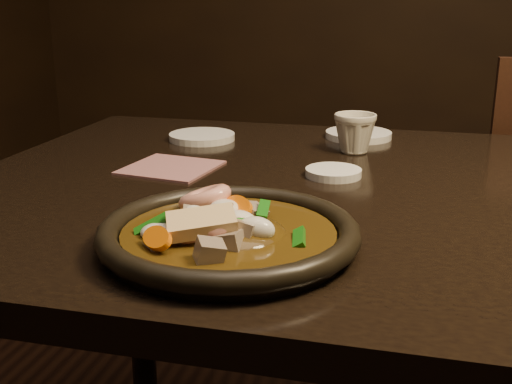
# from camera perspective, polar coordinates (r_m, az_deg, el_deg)

# --- Properties ---
(table) EXTENTS (1.60, 0.90, 0.75)m
(table) POSITION_cam_1_polar(r_m,az_deg,el_deg) (0.99, 19.39, -4.67)
(table) COLOR black
(table) RESTS_ON floor
(plate) EXTENTS (0.30, 0.30, 0.03)m
(plate) POSITION_cam_1_polar(r_m,az_deg,el_deg) (0.73, -2.43, -3.80)
(plate) COLOR black
(plate) RESTS_ON table
(stirfry) EXTENTS (0.20, 0.20, 0.06)m
(stirfry) POSITION_cam_1_polar(r_m,az_deg,el_deg) (0.73, -3.21, -3.31)
(stirfry) COLOR #39270A
(stirfry) RESTS_ON plate
(soy_dish) EXTENTS (0.09, 0.09, 0.01)m
(soy_dish) POSITION_cam_1_polar(r_m,az_deg,el_deg) (1.02, 6.90, 1.73)
(soy_dish) COLOR white
(soy_dish) RESTS_ON table
(saucer_left) EXTENTS (0.13, 0.13, 0.01)m
(saucer_left) POSITION_cam_1_polar(r_m,az_deg,el_deg) (1.27, -4.83, 4.92)
(saucer_left) COLOR white
(saucer_left) RESTS_ON table
(saucer_right) EXTENTS (0.13, 0.13, 0.01)m
(saucer_right) POSITION_cam_1_polar(r_m,az_deg,el_deg) (1.30, 9.10, 5.05)
(saucer_right) COLOR white
(saucer_right) RESTS_ON table
(tea_cup) EXTENTS (0.09, 0.09, 0.08)m
(tea_cup) POSITION_cam_1_polar(r_m,az_deg,el_deg) (1.17, 8.78, 5.30)
(tea_cup) COLOR beige
(tea_cup) RESTS_ON table
(napkin) EXTENTS (0.16, 0.16, 0.00)m
(napkin) POSITION_cam_1_polar(r_m,az_deg,el_deg) (1.07, -7.57, 2.17)
(napkin) COLOR #975D5D
(napkin) RESTS_ON table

